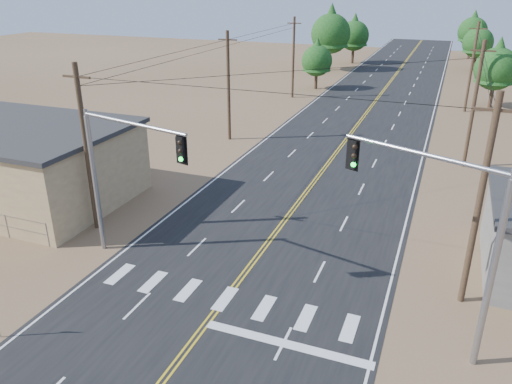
% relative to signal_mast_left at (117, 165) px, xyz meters
% --- Properties ---
extents(road, '(15.00, 200.00, 0.02)m').
position_rel_signal_mast_left_xyz_m(road, '(6.53, 20.47, -5.45)').
color(road, black).
rests_on(road, ground).
extents(utility_pole_left_near, '(1.80, 0.30, 10.00)m').
position_rel_signal_mast_left_xyz_m(utility_pole_left_near, '(-3.97, 2.47, -0.34)').
color(utility_pole_left_near, '#4C3826').
rests_on(utility_pole_left_near, ground).
extents(utility_pole_left_mid, '(1.80, 0.30, 10.00)m').
position_rel_signal_mast_left_xyz_m(utility_pole_left_mid, '(-3.97, 22.47, -0.34)').
color(utility_pole_left_mid, '#4C3826').
rests_on(utility_pole_left_mid, ground).
extents(utility_pole_left_far, '(1.80, 0.30, 10.00)m').
position_rel_signal_mast_left_xyz_m(utility_pole_left_far, '(-3.97, 42.47, -0.34)').
color(utility_pole_left_far, '#4C3826').
rests_on(utility_pole_left_far, ground).
extents(utility_pole_right_near, '(1.80, 0.30, 10.00)m').
position_rel_signal_mast_left_xyz_m(utility_pole_right_near, '(17.03, 2.47, -0.34)').
color(utility_pole_right_near, '#4C3826').
rests_on(utility_pole_right_near, ground).
extents(utility_pole_right_mid, '(1.80, 0.30, 10.00)m').
position_rel_signal_mast_left_xyz_m(utility_pole_right_mid, '(17.03, 22.47, -0.34)').
color(utility_pole_right_mid, '#4C3826').
rests_on(utility_pole_right_mid, ground).
extents(utility_pole_right_far, '(1.80, 0.30, 10.00)m').
position_rel_signal_mast_left_xyz_m(utility_pole_right_far, '(17.03, 42.47, -0.34)').
color(utility_pole_right_far, '#4C3826').
rests_on(utility_pole_right_far, ground).
extents(signal_mast_left, '(6.80, 1.94, 8.03)m').
position_rel_signal_mast_left_xyz_m(signal_mast_left, '(0.00, 0.00, 0.00)').
color(signal_mast_left, gray).
rests_on(signal_mast_left, ground).
extents(signal_mast_right, '(6.31, 2.85, 8.22)m').
position_rel_signal_mast_left_xyz_m(signal_mast_right, '(15.74, -1.11, 0.10)').
color(signal_mast_right, gray).
rests_on(signal_mast_right, ground).
extents(tree_left_near, '(4.22, 4.22, 7.03)m').
position_rel_signal_mast_left_xyz_m(tree_left_near, '(-2.57, 48.99, -1.16)').
color(tree_left_near, '#3F2D1E').
rests_on(tree_left_near, ground).
extents(tree_left_mid, '(6.48, 6.48, 10.80)m').
position_rel_signal_mast_left_xyz_m(tree_left_mid, '(-4.69, 65.44, 1.15)').
color(tree_left_mid, '#3F2D1E').
rests_on(tree_left_mid, ground).
extents(tree_left_far, '(5.31, 5.31, 8.85)m').
position_rel_signal_mast_left_xyz_m(tree_left_far, '(-2.47, 74.48, -0.05)').
color(tree_left_far, '#3F2D1E').
rests_on(tree_left_far, ground).
extents(tree_right_near, '(4.94, 4.94, 8.24)m').
position_rel_signal_mast_left_xyz_m(tree_right_near, '(19.82, 45.80, -0.42)').
color(tree_right_near, '#3F2D1E').
rests_on(tree_right_near, ground).
extents(tree_right_mid, '(4.93, 4.93, 8.22)m').
position_rel_signal_mast_left_xyz_m(tree_right_mid, '(18.32, 74.17, -0.43)').
color(tree_right_mid, '#3F2D1E').
rests_on(tree_right_mid, ground).
extents(tree_right_far, '(5.44, 5.44, 9.07)m').
position_rel_signal_mast_left_xyz_m(tree_right_far, '(17.55, 89.29, 0.09)').
color(tree_right_far, '#3F2D1E').
rests_on(tree_right_far, ground).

